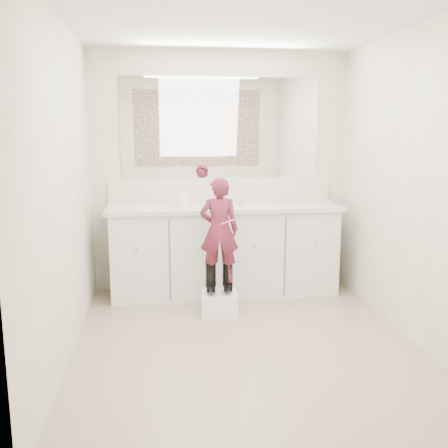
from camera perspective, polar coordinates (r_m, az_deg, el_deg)
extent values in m
plane|color=#8A705A|center=(3.97, 2.45, -13.35)|extent=(3.00, 3.00, 0.00)
plane|color=white|center=(3.72, 2.76, 22.84)|extent=(3.00, 3.00, 0.00)
plane|color=#BDB6A1|center=(5.13, -0.37, 5.99)|extent=(2.60, 0.00, 2.60)
plane|color=#BDB6A1|center=(2.21, 9.45, -0.24)|extent=(2.60, 0.00, 2.60)
plane|color=#BDB6A1|center=(3.66, -17.93, 3.63)|extent=(0.00, 3.00, 3.00)
plane|color=#BDB6A1|center=(4.09, 20.89, 4.13)|extent=(0.00, 3.00, 3.00)
cube|color=silver|center=(4.98, 0.04, -3.18)|extent=(2.20, 0.55, 0.85)
cube|color=beige|center=(4.88, 0.07, 1.86)|extent=(2.28, 0.58, 0.04)
cube|color=beige|center=(5.13, -0.34, 3.92)|extent=(2.28, 0.03, 0.25)
cube|color=white|center=(5.10, -0.36, 10.91)|extent=(2.00, 0.02, 1.00)
cube|color=#472819|center=(2.18, 9.74, 11.50)|extent=(2.00, 0.01, 1.20)
cylinder|color=silver|center=(5.04, -0.18, 2.92)|extent=(0.08, 0.08, 0.10)
imported|color=beige|center=(4.89, 1.95, 2.59)|extent=(0.12, 0.12, 0.08)
imported|color=white|center=(4.79, -4.76, 3.13)|extent=(0.12, 0.12, 0.20)
cube|color=white|center=(4.49, -0.51, -9.08)|extent=(0.34, 0.29, 0.20)
imported|color=#9C304F|center=(4.33, -0.56, -0.69)|extent=(0.36, 0.25, 0.92)
cylinder|color=pink|center=(4.24, 0.51, 0.28)|extent=(0.14, 0.02, 0.06)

